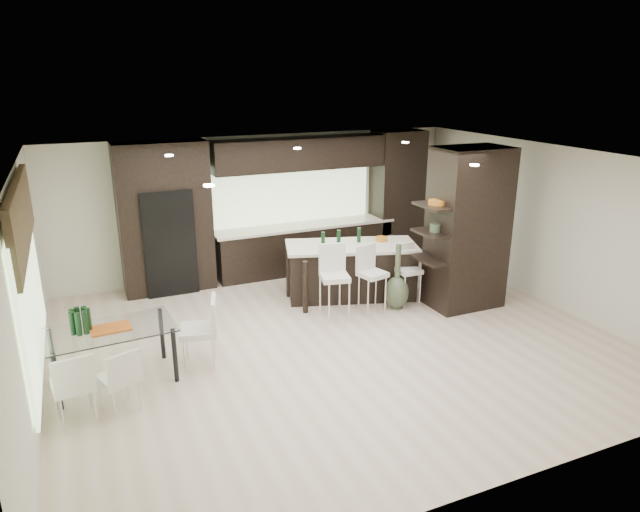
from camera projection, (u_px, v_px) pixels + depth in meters
name	position (u px, v px, depth m)	size (l,w,h in m)	color
ground	(336.00, 340.00, 8.55)	(8.00, 8.00, 0.00)	beige
back_wall	(261.00, 205.00, 11.19)	(8.00, 0.02, 2.70)	beige
left_wall	(25.00, 297.00, 6.61)	(0.02, 7.00, 2.70)	beige
right_wall	(550.00, 226.00, 9.67)	(0.02, 7.00, 2.70)	beige
ceiling	(338.00, 160.00, 7.72)	(8.00, 7.00, 0.02)	white
window_left	(30.00, 291.00, 6.80)	(0.04, 3.20, 1.90)	#B2D199
window_back	(290.00, 193.00, 11.32)	(3.40, 0.04, 1.20)	#B2D199
stone_accent	(21.00, 217.00, 6.53)	(0.08, 3.00, 0.80)	brown
ceiling_spots	(330.00, 159.00, 7.95)	(4.00, 3.00, 0.02)	white
back_cabinetry	(290.00, 206.00, 11.09)	(6.80, 0.68, 2.70)	black
refrigerator	(167.00, 240.00, 10.25)	(0.90, 0.68, 1.90)	black
partition_column	(468.00, 229.00, 9.48)	(1.20, 0.80, 2.70)	black
kitchen_island	(351.00, 270.00, 10.13)	(2.28, 0.98, 0.95)	black
stool_left	(335.00, 290.00, 9.16)	(0.44, 0.44, 0.99)	silver
stool_mid	(372.00, 286.00, 9.45)	(0.40, 0.40, 0.91)	silver
stool_right	(408.00, 281.00, 9.73)	(0.38, 0.38, 0.86)	silver
bench	(355.00, 273.00, 10.71)	(1.23, 0.47, 0.47)	black
floor_vase	(397.00, 277.00, 9.55)	(0.41, 0.41, 1.13)	#414F38
dining_table	(114.00, 356.00, 7.30)	(1.55, 0.87, 0.75)	white
chair_near	(119.00, 382.00, 6.67)	(0.41, 0.41, 0.75)	silver
chair_far	(74.00, 389.00, 6.46)	(0.44, 0.44, 0.82)	silver
chair_end	(199.00, 335.00, 7.70)	(0.49, 0.49, 0.90)	silver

